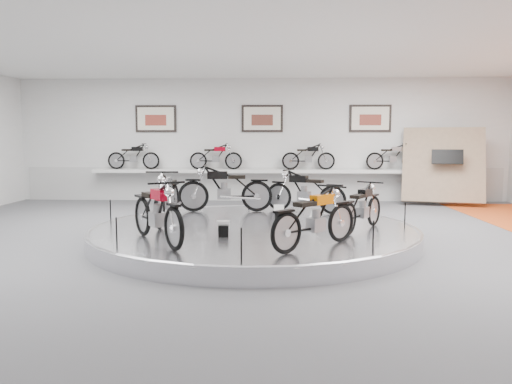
{
  "coord_description": "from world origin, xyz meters",
  "views": [
    {
      "loc": [
        0.39,
        -9.45,
        2.01
      ],
      "look_at": [
        0.03,
        0.6,
        0.96
      ],
      "focal_mm": 35.0,
      "sensor_mm": 36.0,
      "label": 1
    }
  ],
  "objects_px": {
    "display_platform": "(254,234)",
    "bike_d": "(157,211)",
    "bike_f": "(362,207)",
    "bike_a": "(305,191)",
    "bike_c": "(167,196)",
    "shelf": "(262,171)",
    "bike_e": "(315,217)",
    "bike_b": "(225,188)"
  },
  "relations": [
    {
      "from": "bike_c",
      "to": "display_platform",
      "type": "bearing_deg",
      "value": 77.46
    },
    {
      "from": "bike_f",
      "to": "shelf",
      "type": "bearing_deg",
      "value": 48.85
    },
    {
      "from": "shelf",
      "to": "bike_f",
      "type": "height_order",
      "value": "bike_f"
    },
    {
      "from": "shelf",
      "to": "bike_f",
      "type": "distance_m",
      "value": 7.08
    },
    {
      "from": "display_platform",
      "to": "bike_d",
      "type": "xyz_separation_m",
      "value": [
        -1.55,
        -1.62,
        0.68
      ]
    },
    {
      "from": "bike_a",
      "to": "bike_b",
      "type": "relative_size",
      "value": 0.91
    },
    {
      "from": "bike_b",
      "to": "bike_d",
      "type": "relative_size",
      "value": 1.06
    },
    {
      "from": "bike_f",
      "to": "bike_a",
      "type": "bearing_deg",
      "value": 53.8
    },
    {
      "from": "bike_d",
      "to": "bike_b",
      "type": "bearing_deg",
      "value": 133.98
    },
    {
      "from": "bike_e",
      "to": "bike_d",
      "type": "bearing_deg",
      "value": 128.96
    },
    {
      "from": "bike_d",
      "to": "bike_f",
      "type": "relative_size",
      "value": 1.16
    },
    {
      "from": "shelf",
      "to": "bike_e",
      "type": "bearing_deg",
      "value": -82.83
    },
    {
      "from": "display_platform",
      "to": "bike_b",
      "type": "relative_size",
      "value": 3.35
    },
    {
      "from": "bike_a",
      "to": "bike_f",
      "type": "relative_size",
      "value": 1.12
    },
    {
      "from": "bike_b",
      "to": "bike_d",
      "type": "xyz_separation_m",
      "value": [
        -0.78,
        -3.66,
        -0.03
      ]
    },
    {
      "from": "bike_b",
      "to": "bike_c",
      "type": "bearing_deg",
      "value": 54.99
    },
    {
      "from": "display_platform",
      "to": "shelf",
      "type": "distance_m",
      "value": 6.46
    },
    {
      "from": "bike_d",
      "to": "bike_e",
      "type": "xyz_separation_m",
      "value": [
        2.59,
        -0.29,
        -0.04
      ]
    },
    {
      "from": "display_platform",
      "to": "shelf",
      "type": "xyz_separation_m",
      "value": [
        0.0,
        6.4,
        0.85
      ]
    },
    {
      "from": "bike_b",
      "to": "bike_e",
      "type": "distance_m",
      "value": 4.34
    },
    {
      "from": "bike_c",
      "to": "bike_e",
      "type": "bearing_deg",
      "value": 50.78
    },
    {
      "from": "bike_f",
      "to": "bike_d",
      "type": "bearing_deg",
      "value": 141.16
    },
    {
      "from": "display_platform",
      "to": "bike_f",
      "type": "relative_size",
      "value": 4.14
    },
    {
      "from": "display_platform",
      "to": "bike_d",
      "type": "relative_size",
      "value": 3.56
    },
    {
      "from": "bike_d",
      "to": "bike_f",
      "type": "xyz_separation_m",
      "value": [
        3.6,
        1.25,
        -0.07
      ]
    },
    {
      "from": "bike_f",
      "to": "bike_c",
      "type": "bearing_deg",
      "value": 110.8
    },
    {
      "from": "bike_a",
      "to": "bike_e",
      "type": "xyz_separation_m",
      "value": [
        -0.08,
        -3.87,
        -0.02
      ]
    },
    {
      "from": "bike_c",
      "to": "bike_e",
      "type": "xyz_separation_m",
      "value": [
        2.85,
        -2.3,
        -0.06
      ]
    },
    {
      "from": "bike_d",
      "to": "bike_e",
      "type": "bearing_deg",
      "value": 49.65
    },
    {
      "from": "bike_c",
      "to": "bike_f",
      "type": "distance_m",
      "value": 3.94
    },
    {
      "from": "shelf",
      "to": "bike_c",
      "type": "bearing_deg",
      "value": -106.74
    },
    {
      "from": "bike_b",
      "to": "bike_e",
      "type": "bearing_deg",
      "value": 111.99
    },
    {
      "from": "bike_a",
      "to": "bike_c",
      "type": "bearing_deg",
      "value": 55.07
    },
    {
      "from": "display_platform",
      "to": "bike_f",
      "type": "xyz_separation_m",
      "value": [
        2.05,
        -0.37,
        0.6
      ]
    },
    {
      "from": "bike_c",
      "to": "bike_e",
      "type": "height_order",
      "value": "bike_c"
    },
    {
      "from": "bike_a",
      "to": "bike_c",
      "type": "height_order",
      "value": "bike_c"
    },
    {
      "from": "display_platform",
      "to": "bike_d",
      "type": "distance_m",
      "value": 2.34
    },
    {
      "from": "bike_a",
      "to": "bike_b",
      "type": "height_order",
      "value": "bike_b"
    },
    {
      "from": "bike_e",
      "to": "bike_f",
      "type": "bearing_deg",
      "value": 12.05
    },
    {
      "from": "bike_c",
      "to": "bike_d",
      "type": "xyz_separation_m",
      "value": [
        0.26,
        -2.02,
        -0.02
      ]
    },
    {
      "from": "display_platform",
      "to": "shelf",
      "type": "relative_size",
      "value": 0.58
    },
    {
      "from": "display_platform",
      "to": "bike_f",
      "type": "distance_m",
      "value": 2.17
    }
  ]
}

